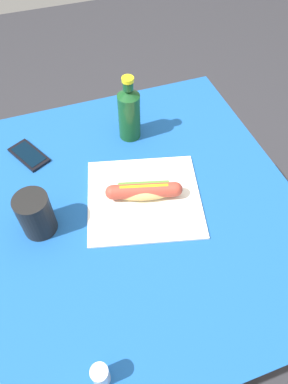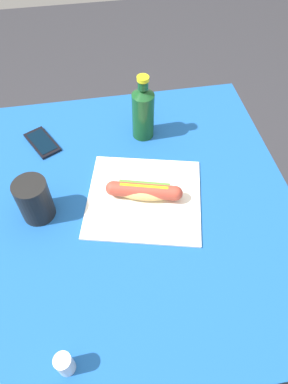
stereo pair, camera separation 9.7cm
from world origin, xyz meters
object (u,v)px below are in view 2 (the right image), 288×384
Objects in this scene: drinking_cup at (34,200)px; salt_shaker at (65,364)px; hot_dog at (144,191)px; soda_bottle at (143,112)px; cell_phone at (42,142)px.

drinking_cup reaches higher than salt_shaker.
drinking_cup is 0.41m from salt_shaker.
salt_shaker is (-0.23, -0.41, -0.00)m from hot_dog.
soda_bottle is 0.73m from salt_shaker.
soda_bottle is at bearing 80.84° from hot_dog.
salt_shaker is (-0.27, -0.67, -0.06)m from soda_bottle.
cell_phone is at bearing 88.84° from drinking_cup.
drinking_cup reaches higher than cell_phone.
cell_phone is (-0.29, 0.28, -0.03)m from hot_dog.
drinking_cup is at bearing -179.55° from hot_dog.
cell_phone is 0.28m from drinking_cup.
cell_phone is at bearing 136.20° from hot_dog.
cell_phone is at bearing 177.76° from soda_bottle.
soda_bottle is at bearing -2.24° from cell_phone.
salt_shaker reaches higher than cell_phone.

